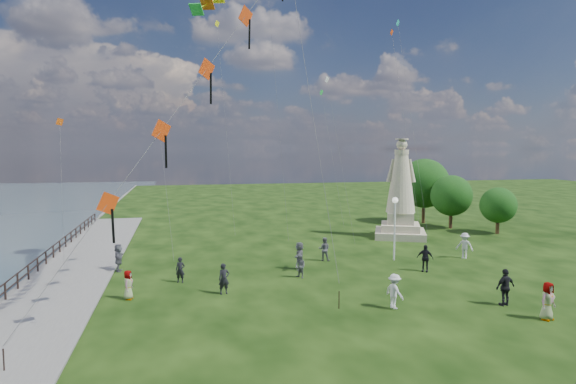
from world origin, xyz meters
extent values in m
cube|color=slate|center=(-16.50, 10.00, -0.20)|extent=(0.30, 160.00, 0.60)
cube|color=slate|center=(-14.00, 8.00, 0.05)|extent=(5.00, 60.00, 0.10)
cylinder|color=black|center=(-16.30, 8.00, 0.50)|extent=(0.11, 0.11, 1.00)
cylinder|color=black|center=(-16.30, 10.00, 0.50)|extent=(0.11, 0.11, 1.00)
cylinder|color=black|center=(-16.30, 12.00, 0.50)|extent=(0.11, 0.11, 1.00)
cylinder|color=black|center=(-16.30, 14.00, 0.50)|extent=(0.11, 0.11, 1.00)
cylinder|color=black|center=(-16.30, 16.00, 0.50)|extent=(0.11, 0.11, 1.00)
cylinder|color=black|center=(-16.30, 18.00, 0.50)|extent=(0.11, 0.11, 1.00)
cylinder|color=black|center=(-16.30, 20.00, 0.50)|extent=(0.11, 0.11, 1.00)
cylinder|color=black|center=(-16.30, 22.00, 0.50)|extent=(0.11, 0.11, 1.00)
cylinder|color=black|center=(-16.30, 24.00, 0.50)|extent=(0.11, 0.11, 1.00)
cylinder|color=black|center=(-16.30, 26.00, 0.50)|extent=(0.11, 0.11, 1.00)
cylinder|color=black|center=(-16.30, 28.00, 0.50)|extent=(0.11, 0.11, 1.00)
cylinder|color=black|center=(-16.30, 30.00, 0.50)|extent=(0.11, 0.11, 1.00)
cylinder|color=black|center=(-16.30, 32.00, 0.50)|extent=(0.11, 0.11, 1.00)
cylinder|color=black|center=(-16.30, 34.00, 0.50)|extent=(0.11, 0.11, 1.00)
cylinder|color=black|center=(-16.30, 36.00, 0.50)|extent=(0.11, 0.11, 1.00)
cube|color=black|center=(-16.30, 10.00, 0.98)|extent=(0.06, 52.00, 0.06)
cube|color=black|center=(-16.30, 10.00, 0.55)|extent=(0.06, 52.00, 0.06)
cube|color=tan|center=(12.32, 20.50, 0.31)|extent=(5.82, 5.82, 0.63)
cube|color=tan|center=(12.32, 20.50, 0.94)|extent=(4.43, 4.43, 0.63)
cube|color=tan|center=(12.32, 20.50, 1.78)|extent=(3.05, 3.05, 1.05)
cylinder|color=tan|center=(12.32, 20.50, 7.75)|extent=(1.66, 1.66, 0.42)
sphere|color=tan|center=(12.32, 20.50, 8.40)|extent=(0.96, 0.96, 0.96)
cylinder|color=tan|center=(12.32, 20.50, 8.90)|extent=(1.15, 1.15, 0.10)
cylinder|color=silver|center=(7.83, 12.21, 2.12)|extent=(0.13, 0.13, 4.24)
sphere|color=white|center=(7.83, 12.21, 4.37)|extent=(0.42, 0.42, 0.42)
cylinder|color=#382314|center=(19.55, 23.94, 1.03)|extent=(0.36, 0.36, 2.05)
sphere|color=#163C10|center=(19.55, 23.94, 3.34)|extent=(4.11, 4.11, 4.11)
cylinder|color=#382314|center=(22.14, 20.11, 0.84)|extent=(0.36, 0.36, 1.68)
sphere|color=#163C10|center=(22.14, 20.11, 2.74)|extent=(3.37, 3.37, 3.37)
cylinder|color=#382314|center=(18.58, 27.74, 1.33)|extent=(0.36, 0.36, 2.66)
sphere|color=#163C10|center=(18.58, 27.74, 4.32)|extent=(5.32, 5.32, 5.32)
imported|color=black|center=(-4.92, 6.76, 0.86)|extent=(0.70, 0.54, 1.71)
imported|color=#595960|center=(0.02, 9.05, 0.73)|extent=(0.75, 0.84, 1.47)
imported|color=silver|center=(3.24, 2.42, 0.88)|extent=(0.91, 1.27, 1.77)
imported|color=black|center=(8.98, 1.57, 0.96)|extent=(1.19, 0.72, 1.92)
imported|color=#595960|center=(9.54, -0.69, 0.91)|extent=(1.00, 0.77, 1.81)
imported|color=#595960|center=(-11.22, 13.30, 0.91)|extent=(0.78, 1.71, 1.82)
imported|color=black|center=(-7.28, 9.65, 0.77)|extent=(0.64, 0.50, 1.53)
imported|color=#595960|center=(2.84, 13.15, 0.85)|extent=(0.96, 0.79, 1.70)
imported|color=silver|center=(13.13, 11.60, 0.95)|extent=(1.31, 1.31, 1.89)
imported|color=black|center=(8.38, 8.75, 0.90)|extent=(1.16, 1.06, 1.79)
imported|color=#595960|center=(-10.00, 6.93, 0.79)|extent=(0.64, 0.86, 1.58)
imported|color=#595960|center=(0.49, 11.10, 0.93)|extent=(1.25, 1.87, 1.86)
cylinder|color=black|center=(-13.50, -1.00, 0.45)|extent=(0.06, 0.06, 0.90)
cube|color=red|center=(-10.14, 1.52, 5.78)|extent=(0.87, 0.64, 1.03)
cube|color=black|center=(-9.96, 1.42, 4.83)|extent=(0.10, 0.28, 1.48)
cube|color=red|center=(-7.98, 3.14, 8.85)|extent=(0.87, 0.64, 1.03)
cube|color=black|center=(-7.80, 3.04, 7.90)|extent=(0.10, 0.28, 1.48)
cube|color=red|center=(-5.82, 4.76, 11.92)|extent=(0.87, 0.64, 1.03)
cube|color=black|center=(-5.64, 4.66, 10.97)|extent=(0.10, 0.28, 1.48)
cube|color=red|center=(-3.65, 6.38, 14.99)|extent=(0.87, 0.64, 1.03)
cube|color=black|center=(-3.47, 6.28, 14.04)|extent=(0.10, 0.28, 1.48)
cylinder|color=black|center=(0.50, 3.00, 0.45)|extent=(0.06, 0.06, 0.90)
cube|color=#D04D0D|center=(-6.06, -0.32, 13.55)|extent=(0.62, 0.67, 0.30)
cube|color=green|center=(-6.49, -0.83, 13.17)|extent=(0.60, 0.66, 0.31)
cube|color=teal|center=(-8.70, 20.07, 9.91)|extent=(0.51, 0.39, 0.57)
cylinder|color=#595959|center=(-8.20, 17.57, 4.98)|extent=(1.02, 5.01, 9.86)
cube|color=silver|center=(5.97, 22.81, 14.28)|extent=(0.51, 0.39, 0.57)
cylinder|color=#595959|center=(6.47, 20.31, 7.16)|extent=(1.02, 5.02, 14.23)
cube|color=red|center=(13.65, 25.98, 19.58)|extent=(0.51, 0.39, 0.57)
cylinder|color=#595959|center=(14.15, 23.48, 9.82)|extent=(1.02, 5.02, 19.54)
cube|color=#FFF815|center=(-3.29, 29.41, 20.29)|extent=(0.51, 0.39, 0.57)
cylinder|color=#595959|center=(-2.79, 26.91, 10.17)|extent=(1.02, 5.02, 20.24)
cube|color=green|center=(8.02, 31.31, 14.14)|extent=(0.51, 0.39, 0.57)
cylinder|color=#595959|center=(8.52, 28.81, 7.09)|extent=(1.02, 5.02, 14.09)
cube|color=#D04D0D|center=(-15.83, 19.52, 10.04)|extent=(0.51, 0.39, 0.57)
cylinder|color=#595959|center=(-15.33, 17.02, 5.04)|extent=(1.02, 5.01, 9.99)
cylinder|color=#595959|center=(1.43, 23.13, 12.34)|extent=(1.02, 5.02, 24.57)
cube|color=teal|center=(13.32, 23.94, 19.95)|extent=(0.51, 0.39, 0.57)
cylinder|color=#595959|center=(13.82, 21.44, 10.00)|extent=(1.02, 5.02, 19.90)
camera|label=1|loc=(-7.24, -19.45, 8.03)|focal=30.00mm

